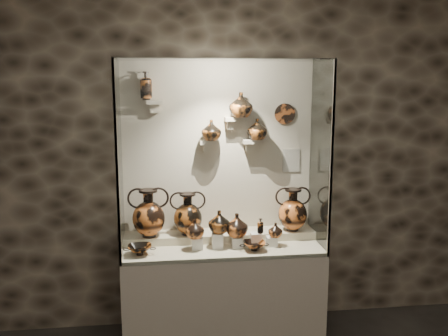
# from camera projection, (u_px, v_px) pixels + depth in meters

# --- Properties ---
(wall_back) EXTENTS (5.00, 0.02, 3.20)m
(wall_back) POSITION_uv_depth(u_px,v_px,m) (218.00, 152.00, 4.46)
(wall_back) COLOR black
(wall_back) RESTS_ON ground
(plinth) EXTENTS (1.70, 0.60, 0.80)m
(plinth) POSITION_uv_depth(u_px,v_px,m) (223.00, 293.00, 4.36)
(plinth) COLOR #BDAF98
(plinth) RESTS_ON floor
(front_tier) EXTENTS (1.68, 0.58, 0.03)m
(front_tier) POSITION_uv_depth(u_px,v_px,m) (223.00, 247.00, 4.29)
(front_tier) COLOR #C4B798
(front_tier) RESTS_ON plinth
(rear_tier) EXTENTS (1.70, 0.25, 0.10)m
(rear_tier) POSITION_uv_depth(u_px,v_px,m) (220.00, 237.00, 4.45)
(rear_tier) COLOR #C4B798
(rear_tier) RESTS_ON plinth
(back_panel) EXTENTS (1.70, 0.03, 1.60)m
(back_panel) POSITION_uv_depth(u_px,v_px,m) (218.00, 152.00, 4.45)
(back_panel) COLOR #BDAF98
(back_panel) RESTS_ON plinth
(glass_front) EXTENTS (1.70, 0.01, 1.60)m
(glass_front) POSITION_uv_depth(u_px,v_px,m) (227.00, 163.00, 3.86)
(glass_front) COLOR white
(glass_front) RESTS_ON plinth
(glass_left) EXTENTS (0.01, 0.60, 1.60)m
(glass_left) POSITION_uv_depth(u_px,v_px,m) (119.00, 160.00, 4.04)
(glass_left) COLOR white
(glass_left) RESTS_ON plinth
(glass_right) EXTENTS (0.01, 0.60, 1.60)m
(glass_right) POSITION_uv_depth(u_px,v_px,m) (321.00, 155.00, 4.25)
(glass_right) COLOR white
(glass_right) RESTS_ON plinth
(glass_top) EXTENTS (1.70, 0.60, 0.01)m
(glass_top) POSITION_uv_depth(u_px,v_px,m) (222.00, 60.00, 4.00)
(glass_top) COLOR white
(glass_top) RESTS_ON back_panel
(frame_post_left) EXTENTS (0.02, 0.02, 1.60)m
(frame_post_left) POSITION_uv_depth(u_px,v_px,m) (117.00, 166.00, 3.76)
(frame_post_left) COLOR gray
(frame_post_left) RESTS_ON plinth
(frame_post_right) EXTENTS (0.02, 0.02, 1.60)m
(frame_post_right) POSITION_uv_depth(u_px,v_px,m) (331.00, 161.00, 3.97)
(frame_post_right) COLOR gray
(frame_post_right) RESTS_ON plinth
(pedestal_a) EXTENTS (0.09, 0.09, 0.10)m
(pedestal_a) POSITION_uv_depth(u_px,v_px,m) (197.00, 243.00, 4.20)
(pedestal_a) COLOR silver
(pedestal_a) RESTS_ON front_tier
(pedestal_b) EXTENTS (0.09, 0.09, 0.13)m
(pedestal_b) POSITION_uv_depth(u_px,v_px,m) (217.00, 241.00, 4.22)
(pedestal_b) COLOR silver
(pedestal_b) RESTS_ON front_tier
(pedestal_c) EXTENTS (0.09, 0.09, 0.09)m
(pedestal_c) POSITION_uv_depth(u_px,v_px,m) (237.00, 242.00, 4.24)
(pedestal_c) COLOR silver
(pedestal_c) RESTS_ON front_tier
(pedestal_d) EXTENTS (0.09, 0.09, 0.12)m
(pedestal_d) POSITION_uv_depth(u_px,v_px,m) (256.00, 240.00, 4.26)
(pedestal_d) COLOR silver
(pedestal_d) RESTS_ON front_tier
(pedestal_e) EXTENTS (0.09, 0.09, 0.08)m
(pedestal_e) POSITION_uv_depth(u_px,v_px,m) (272.00, 241.00, 4.28)
(pedestal_e) COLOR silver
(pedestal_e) RESTS_ON front_tier
(bracket_ul) EXTENTS (0.14, 0.12, 0.04)m
(bracket_ul) POSITION_uv_depth(u_px,v_px,m) (155.00, 102.00, 4.23)
(bracket_ul) COLOR #BDAF98
(bracket_ul) RESTS_ON back_panel
(bracket_ca) EXTENTS (0.14, 0.12, 0.04)m
(bracket_ca) POSITION_uv_depth(u_px,v_px,m) (208.00, 142.00, 4.35)
(bracket_ca) COLOR #BDAF98
(bracket_ca) RESTS_ON back_panel
(bracket_cb) EXTENTS (0.10, 0.12, 0.04)m
(bracket_cb) POSITION_uv_depth(u_px,v_px,m) (230.00, 119.00, 4.34)
(bracket_cb) COLOR #BDAF98
(bracket_cb) RESTS_ON back_panel
(bracket_cc) EXTENTS (0.14, 0.12, 0.04)m
(bracket_cc) POSITION_uv_depth(u_px,v_px,m) (250.00, 141.00, 4.40)
(bracket_cc) COLOR #BDAF98
(bracket_cc) RESTS_ON back_panel
(amphora_left) EXTENTS (0.35, 0.35, 0.42)m
(amphora_left) POSITION_uv_depth(u_px,v_px,m) (149.00, 213.00, 4.28)
(amphora_left) COLOR #C66226
(amphora_left) RESTS_ON rear_tier
(amphora_mid) EXTENTS (0.39, 0.39, 0.37)m
(amphora_mid) POSITION_uv_depth(u_px,v_px,m) (188.00, 214.00, 4.34)
(amphora_mid) COLOR #964D1A
(amphora_mid) RESTS_ON rear_tier
(amphora_right) EXTENTS (0.39, 0.39, 0.39)m
(amphora_right) POSITION_uv_depth(u_px,v_px,m) (293.00, 209.00, 4.45)
(amphora_right) COLOR #C66226
(amphora_right) RESTS_ON rear_tier
(jug_a) EXTENTS (0.20, 0.20, 0.16)m
(jug_a) POSITION_uv_depth(u_px,v_px,m) (195.00, 229.00, 4.16)
(jug_a) COLOR #C66226
(jug_a) RESTS_ON pedestal_a
(jug_b) EXTENTS (0.24, 0.24, 0.19)m
(jug_b) POSITION_uv_depth(u_px,v_px,m) (219.00, 222.00, 4.21)
(jug_b) COLOR #964D1A
(jug_b) RESTS_ON pedestal_b
(jug_c) EXTENTS (0.22, 0.22, 0.20)m
(jug_c) POSITION_uv_depth(u_px,v_px,m) (237.00, 225.00, 4.23)
(jug_c) COLOR #C66226
(jug_c) RESTS_ON pedestal_c
(jug_e) EXTENTS (0.15, 0.15, 0.13)m
(jug_e) POSITION_uv_depth(u_px,v_px,m) (275.00, 230.00, 4.25)
(jug_e) COLOR #C66226
(jug_e) RESTS_ON pedestal_e
(lekythos_small) EXTENTS (0.08, 0.08, 0.15)m
(lekythos_small) POSITION_uv_depth(u_px,v_px,m) (260.00, 225.00, 4.23)
(lekythos_small) COLOR #964D1A
(lekythos_small) RESTS_ON pedestal_d
(kylix_left) EXTENTS (0.28, 0.24, 0.10)m
(kylix_left) POSITION_uv_depth(u_px,v_px,m) (140.00, 249.00, 4.06)
(kylix_left) COLOR #964D1A
(kylix_left) RESTS_ON front_tier
(kylix_right) EXTENTS (0.26, 0.23, 0.09)m
(kylix_right) POSITION_uv_depth(u_px,v_px,m) (254.00, 245.00, 4.16)
(kylix_right) COLOR #C66226
(kylix_right) RESTS_ON front_tier
(lekythos_tall) EXTENTS (0.14, 0.14, 0.27)m
(lekythos_tall) POSITION_uv_depth(u_px,v_px,m) (146.00, 84.00, 4.19)
(lekythos_tall) COLOR #C66226
(lekythos_tall) RESTS_ON bracket_ul
(ovoid_vase_a) EXTENTS (0.21, 0.21, 0.18)m
(ovoid_vase_a) POSITION_uv_depth(u_px,v_px,m) (211.00, 130.00, 4.30)
(ovoid_vase_a) COLOR #964D1A
(ovoid_vase_a) RESTS_ON bracket_ca
(ovoid_vase_b) EXTENTS (0.21, 0.21, 0.21)m
(ovoid_vase_b) POSITION_uv_depth(u_px,v_px,m) (241.00, 105.00, 4.28)
(ovoid_vase_b) COLOR #964D1A
(ovoid_vase_b) RESTS_ON bracket_cb
(ovoid_vase_c) EXTENTS (0.22, 0.22, 0.19)m
(ovoid_vase_c) POSITION_uv_depth(u_px,v_px,m) (257.00, 129.00, 4.35)
(ovoid_vase_c) COLOR #964D1A
(ovoid_vase_c) RESTS_ON bracket_cc
(wall_plate) EXTENTS (0.18, 0.02, 0.18)m
(wall_plate) POSITION_uv_depth(u_px,v_px,m) (285.00, 114.00, 4.44)
(wall_plate) COLOR #96461D
(wall_plate) RESTS_ON back_panel
(info_placard) EXTENTS (0.16, 0.01, 0.21)m
(info_placard) POSITION_uv_depth(u_px,v_px,m) (291.00, 160.00, 4.53)
(info_placard) COLOR beige
(info_placard) RESTS_ON back_panel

